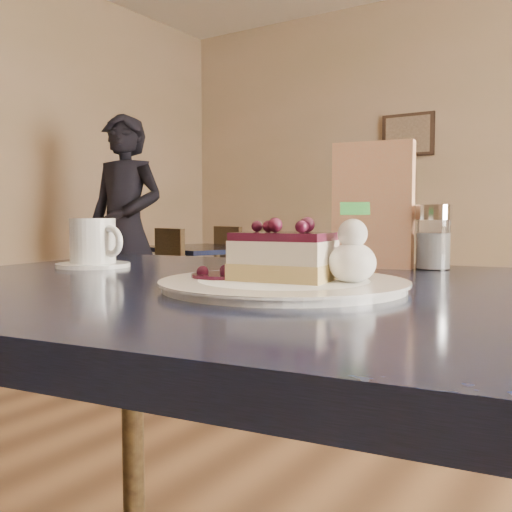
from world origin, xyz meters
The scene contains 11 objects.
main_table centered at (-0.14, 0.34, 0.74)m, with size 1.43×1.05×0.83m.
dessert_plate centered at (-0.14, 0.29, 0.84)m, with size 0.33×0.33×0.01m, color white.
cheesecake_slice centered at (-0.14, 0.29, 0.88)m, with size 0.14×0.11×0.07m.
whipped_cream centered at (-0.05, 0.31, 0.87)m, with size 0.06×0.06×0.06m.
berry_sauce centered at (-0.23, 0.27, 0.85)m, with size 0.09×0.09×0.01m, color #4A1526.
coffee_set centered at (-0.62, 0.38, 0.87)m, with size 0.15×0.14×0.10m.
menu_card centered at (-0.16, 0.66, 0.95)m, with size 0.16×0.03×0.24m, color beige.
sugar_shaker centered at (-0.04, 0.69, 0.89)m, with size 0.07×0.07×0.12m.
napkin_stack centered at (-0.33, 0.67, 0.86)m, with size 0.13×0.13×0.06m, color white.
bg_table_far_left centered at (-2.66, 3.28, 0.06)m, with size 1.09×1.65×1.10m.
patron centered at (-2.78, 2.55, 0.83)m, with size 0.61×0.40×1.66m, color black.
Camera 1 is at (0.26, -0.39, 0.93)m, focal length 40.00 mm.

